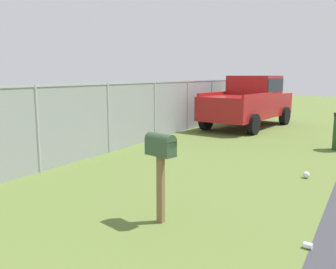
% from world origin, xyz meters
% --- Properties ---
extents(mailbox, '(0.30, 0.48, 1.31)m').
position_xyz_m(mailbox, '(5.56, 0.54, 1.04)').
color(mailbox, brown).
rests_on(mailbox, ground).
extents(pickup_truck, '(5.25, 2.66, 2.09)m').
position_xyz_m(pickup_truck, '(15.77, 2.43, 1.10)').
color(pickup_truck, maroon).
rests_on(pickup_truck, ground).
extents(fence_section, '(16.70, 0.07, 1.91)m').
position_xyz_m(fence_section, '(10.11, 4.25, 1.02)').
color(fence_section, '#9EA3A8').
rests_on(fence_section, ground).
extents(litter_cup_midfield_a, '(0.09, 0.11, 0.08)m').
position_xyz_m(litter_cup_midfield_a, '(5.77, -1.44, 0.04)').
color(litter_cup_midfield_a, white).
rests_on(litter_cup_midfield_a, ground).
extents(litter_bag_far_scatter, '(0.14, 0.14, 0.14)m').
position_xyz_m(litter_bag_far_scatter, '(8.99, -0.91, 0.07)').
color(litter_bag_far_scatter, silver).
rests_on(litter_bag_far_scatter, ground).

